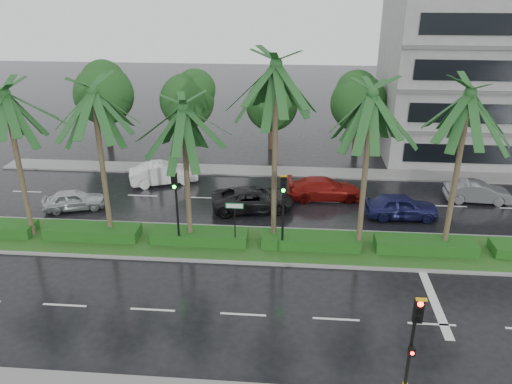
# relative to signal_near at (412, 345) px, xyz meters

# --- Properties ---
(ground) EXTENTS (120.00, 120.00, 0.00)m
(ground) POSITION_rel_signal_near_xyz_m (-6.00, 9.39, -2.50)
(ground) COLOR black
(ground) RESTS_ON ground
(far_sidewalk) EXTENTS (40.00, 2.00, 0.12)m
(far_sidewalk) POSITION_rel_signal_near_xyz_m (-6.00, 21.39, -2.44)
(far_sidewalk) COLOR slate
(far_sidewalk) RESTS_ON ground
(median) EXTENTS (36.00, 4.00, 0.15)m
(median) POSITION_rel_signal_near_xyz_m (-6.00, 10.39, -2.42)
(median) COLOR gray
(median) RESTS_ON ground
(hedge) EXTENTS (35.20, 1.40, 0.60)m
(hedge) POSITION_rel_signal_near_xyz_m (-6.00, 10.39, -2.05)
(hedge) COLOR #123F12
(hedge) RESTS_ON median
(lane_markings) EXTENTS (34.00, 13.06, 0.01)m
(lane_markings) POSITION_rel_signal_near_xyz_m (-2.96, 8.96, -2.50)
(lane_markings) COLOR silver
(lane_markings) RESTS_ON ground
(palm_row) EXTENTS (26.30, 4.20, 10.35)m
(palm_row) POSITION_rel_signal_near_xyz_m (-7.25, 10.41, 5.28)
(palm_row) COLOR #463728
(palm_row) RESTS_ON median
(signal_near) EXTENTS (0.34, 0.45, 4.36)m
(signal_near) POSITION_rel_signal_near_xyz_m (0.00, 0.00, 0.00)
(signal_near) COLOR black
(signal_near) RESTS_ON near_sidewalk
(signal_median_left) EXTENTS (0.34, 0.42, 4.36)m
(signal_median_left) POSITION_rel_signal_near_xyz_m (-10.00, 9.69, 0.49)
(signal_median_left) COLOR black
(signal_median_left) RESTS_ON median
(signal_median_right) EXTENTS (0.34, 0.42, 4.36)m
(signal_median_right) POSITION_rel_signal_near_xyz_m (-4.50, 9.69, 0.49)
(signal_median_right) COLOR black
(signal_median_right) RESTS_ON median
(street_sign) EXTENTS (0.95, 0.09, 2.60)m
(street_sign) POSITION_rel_signal_near_xyz_m (-7.00, 9.87, -0.38)
(street_sign) COLOR black
(street_sign) RESTS_ON median
(bg_trees) EXTENTS (32.96, 4.98, 7.19)m
(bg_trees) POSITION_rel_signal_near_xyz_m (-5.87, 26.98, 1.87)
(bg_trees) COLOR #322516
(bg_trees) RESTS_ON ground
(building) EXTENTS (16.00, 10.00, 12.00)m
(building) POSITION_rel_signal_near_xyz_m (11.00, 27.39, 3.50)
(building) COLOR gray
(building) RESTS_ON ground
(car_silver) EXTENTS (2.60, 4.01, 1.27)m
(car_silver) POSITION_rel_signal_near_xyz_m (-17.62, 14.05, -1.87)
(car_silver) COLOR #B8BBC0
(car_silver) RESTS_ON ground
(car_white) EXTENTS (3.24, 4.90, 1.53)m
(car_white) POSITION_rel_signal_near_xyz_m (-13.12, 18.62, -1.74)
(car_white) COLOR silver
(car_white) RESTS_ON ground
(car_darkgrey) EXTENTS (3.34, 5.50, 1.43)m
(car_darkgrey) POSITION_rel_signal_near_xyz_m (-6.50, 14.91, -1.79)
(car_darkgrey) COLOR black
(car_darkgrey) RESTS_ON ground
(car_red) EXTENTS (2.38, 4.98, 1.40)m
(car_red) POSITION_rel_signal_near_xyz_m (-2.00, 16.97, -1.80)
(car_red) COLOR maroon
(car_red) RESTS_ON ground
(car_blue) EXTENTS (1.88, 4.40, 1.48)m
(car_blue) POSITION_rel_signal_near_xyz_m (2.50, 14.53, -1.76)
(car_blue) COLOR #1A1C4E
(car_blue) RESTS_ON ground
(car_grey) EXTENTS (1.61, 4.14, 1.34)m
(car_grey) POSITION_rel_signal_near_xyz_m (7.81, 17.28, -1.83)
(car_grey) COLOR slate
(car_grey) RESTS_ON ground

